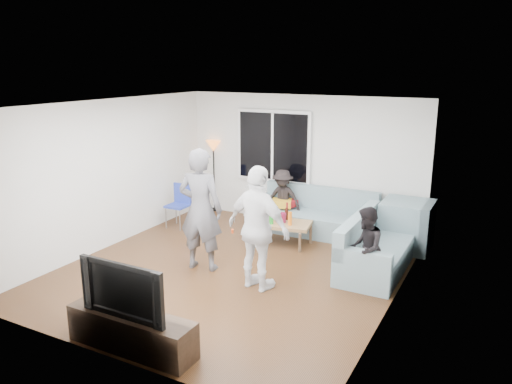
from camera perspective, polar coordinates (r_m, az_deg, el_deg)
The scene contains 31 objects.
floor at distance 8.02m, azimuth -2.66°, elevation -8.99°, with size 5.00×5.50×0.04m, color #56351C.
ceiling at distance 7.38m, azimuth -2.91°, elevation 10.16°, with size 5.00×5.50×0.04m, color white.
wall_back at distance 10.02m, azimuth 5.30°, elevation 3.64°, with size 5.00×0.04×2.60m, color silver.
wall_front at distance 5.50m, azimuth -17.66°, elevation -6.13°, with size 5.00×0.04×2.60m, color silver.
wall_left at distance 9.11m, azimuth -16.58°, elevation 2.00°, with size 0.04×5.50×2.60m, color silver.
wall_right at distance 6.72m, azimuth 16.09°, elevation -2.30°, with size 0.04×5.50×2.60m, color silver.
window_frame at distance 10.15m, azimuth 2.02°, elevation 5.26°, with size 1.62×0.06×1.47m, color white.
window_glass at distance 10.11m, azimuth 1.92°, elevation 5.23°, with size 1.50×0.02×1.35m, color black.
window_mullion at distance 10.10m, azimuth 1.89°, elevation 5.22°, with size 0.05×0.03×1.35m, color white.
radiator at distance 10.38m, azimuth 1.86°, elevation -1.54°, with size 1.30×0.12×0.62m, color silver.
potted_plant at distance 10.12m, azimuth 3.24°, elevation 0.77°, with size 0.17×0.14×0.32m, color #2C6B2B.
vase at distance 10.41m, azimuth 0.07°, elevation 0.72°, with size 0.15×0.15×0.16m, color silver.
sofa_back_section at distance 9.60m, azimuth 6.78°, elevation -2.27°, with size 2.30×0.85×0.85m, color gray, non-canonical shape.
sofa_right_section at distance 8.11m, azimuth 13.84°, elevation -5.77°, with size 0.85×2.00×0.85m, color gray, non-canonical shape.
sofa_corner at distance 9.16m, azimuth 16.87°, elevation -3.63°, with size 0.85×0.85×0.85m, color gray.
cushion_yellow at distance 9.81m, azimuth 2.98°, elevation -1.29°, with size 0.38×0.32×0.14m, color gold.
cushion_red at distance 9.86m, azimuth 3.53°, elevation -1.23°, with size 0.36×0.30×0.13m, color maroon.
coffee_table at distance 9.07m, azimuth 2.76°, elevation -4.68°, with size 1.10×0.60×0.40m, color #A2744E.
pitcher at distance 8.98m, azimuth 2.93°, elevation -2.96°, with size 0.17×0.17×0.17m, color maroon.
side_chair at distance 10.00m, azimuth -8.99°, elevation -1.64°, with size 0.40×0.40×0.86m, color #2639A4, non-canonical shape.
floor_lamp at distance 10.99m, azimuth -4.85°, elevation 1.84°, with size 0.32×0.32×1.56m, color orange, non-canonical shape.
player_left at distance 7.78m, azimuth -6.37°, elevation -2.02°, with size 0.71×0.47×1.95m, color #4F4F54.
player_right at distance 7.06m, azimuth 0.27°, elevation -4.24°, with size 1.06×0.44×1.82m, color silver.
spectator_right at distance 7.35m, azimuth 12.45°, elevation -6.32°, with size 0.59×0.46×1.21m, color black.
spectator_back at distance 9.84m, azimuth 3.05°, elevation -0.78°, with size 0.76×0.44×1.17m, color black.
tv_console at distance 6.04m, azimuth -14.07°, elevation -15.24°, with size 1.60×0.40×0.44m, color #35241A.
television at distance 5.80m, azimuth -14.41°, elevation -10.54°, with size 1.13×0.15×0.65m, color black.
bottle_d at distance 8.82m, azimuth 3.92°, elevation -3.06°, with size 0.07×0.07×0.24m, color orange.
bottle_b at distance 8.87m, azimuth 1.77°, elevation -2.88°, with size 0.08×0.08×0.26m, color green.
bottle_c at distance 9.13m, azimuth 3.51°, elevation -2.54°, with size 0.07×0.07×0.21m, color black.
bottle_a at distance 9.16m, azimuth 1.23°, elevation -2.38°, with size 0.07×0.07×0.24m, color #DB580C.
Camera 1 is at (3.76, -6.33, 3.17)m, focal length 34.86 mm.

